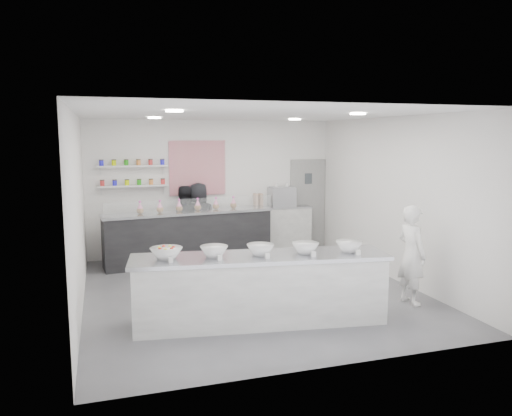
{
  "coord_description": "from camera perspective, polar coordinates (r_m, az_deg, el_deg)",
  "views": [
    {
      "loc": [
        -2.4,
        -7.94,
        2.63
      ],
      "look_at": [
        0.2,
        0.4,
        1.38
      ],
      "focal_mm": 35.0,
      "sensor_mm": 36.0,
      "label": 1
    }
  ],
  "objects": [
    {
      "name": "prep_bowls",
      "position": [
        7.01,
        0.51,
        -4.8
      ],
      "size": [
        3.02,
        0.89,
        0.15
      ],
      "primitive_type": null,
      "rotation": [
        0.0,
        0.0,
        -0.14
      ],
      "color": "white",
      "rests_on": "prep_counter"
    },
    {
      "name": "sneeze_guard",
      "position": [
        10.17,
        -7.26,
        0.24
      ],
      "size": [
        3.47,
        0.37,
        0.3
      ],
      "primitive_type": "cube",
      "rotation": [
        0.0,
        0.0,
        0.1
      ],
      "color": "white",
      "rests_on": "back_bar"
    },
    {
      "name": "label_cards",
      "position": [
        6.57,
        2.46,
        -6.06
      ],
      "size": [
        2.66,
        0.04,
        0.07
      ],
      "primitive_type": null,
      "color": "white",
      "rests_on": "prep_counter"
    },
    {
      "name": "jar_shelf_upper",
      "position": [
        10.87,
        -13.94,
        4.68
      ],
      "size": [
        1.45,
        0.22,
        0.04
      ],
      "primitive_type": "cube",
      "color": "silver",
      "rests_on": "back_wall"
    },
    {
      "name": "downlight_1",
      "position": [
        7.92,
        11.56,
        10.49
      ],
      "size": [
        0.24,
        0.24,
        0.02
      ],
      "primitive_type": "cylinder",
      "color": "white",
      "rests_on": "ceiling"
    },
    {
      "name": "back_wall",
      "position": [
        11.25,
        -4.94,
        2.34
      ],
      "size": [
        5.5,
        0.0,
        5.5
      ],
      "primitive_type": "plane",
      "rotation": [
        1.57,
        0.0,
        0.0
      ],
      "color": "white",
      "rests_on": "floor"
    },
    {
      "name": "espresso_ledge",
      "position": [
        11.61,
        2.85,
        -2.36
      ],
      "size": [
        1.39,
        0.44,
        1.03
      ],
      "primitive_type": "cube",
      "color": "#AEAEAA",
      "rests_on": "floor"
    },
    {
      "name": "jar_shelf_lower",
      "position": [
        10.9,
        -13.86,
        2.47
      ],
      "size": [
        1.45,
        0.22,
        0.04
      ],
      "primitive_type": "cube",
      "color": "silver",
      "rests_on": "back_wall"
    },
    {
      "name": "pattern_panel",
      "position": [
        11.12,
        -6.71,
        4.57
      ],
      "size": [
        1.25,
        0.03,
        1.2
      ],
      "primitive_type": "cube",
      "color": "#AF1432",
      "rests_on": "back_wall"
    },
    {
      "name": "espresso_machine",
      "position": [
        11.51,
        2.98,
        1.26
      ],
      "size": [
        0.58,
        0.4,
        0.44
      ],
      "primitive_type": "cube",
      "color": "#93969E",
      "rests_on": "espresso_ledge"
    },
    {
      "name": "downlight_0",
      "position": [
        7.02,
        -9.3,
        10.87
      ],
      "size": [
        0.24,
        0.24,
        0.02
      ],
      "primitive_type": "cylinder",
      "color": "white",
      "rests_on": "ceiling"
    },
    {
      "name": "downlight_2",
      "position": [
        9.59,
        -11.53,
        10.06
      ],
      "size": [
        0.24,
        0.24,
        0.02
      ],
      "primitive_type": "cylinder",
      "color": "white",
      "rests_on": "ceiling"
    },
    {
      "name": "floor",
      "position": [
        8.7,
        -0.5,
        -9.48
      ],
      "size": [
        6.0,
        6.0,
        0.0
      ],
      "primitive_type": "plane",
      "color": "#515156",
      "rests_on": "ground"
    },
    {
      "name": "prep_counter",
      "position": [
        7.16,
        0.5,
        -9.25
      ],
      "size": [
        3.7,
        1.31,
        0.99
      ],
      "primitive_type": "cube",
      "rotation": [
        0.0,
        0.0,
        -0.14
      ],
      "color": "#AEAEAA",
      "rests_on": "floor"
    },
    {
      "name": "woman_prep",
      "position": [
        8.27,
        17.35,
        -5.11
      ],
      "size": [
        0.43,
        0.61,
        1.58
      ],
      "primitive_type": "imported",
      "rotation": [
        0.0,
        0.0,
        1.67
      ],
      "color": "white",
      "rests_on": "floor"
    },
    {
      "name": "staff_right",
      "position": [
        10.87,
        -6.56,
        -1.44
      ],
      "size": [
        0.82,
        0.54,
        1.66
      ],
      "primitive_type": "imported",
      "rotation": [
        0.0,
        0.0,
        3.13
      ],
      "color": "black",
      "rests_on": "floor"
    },
    {
      "name": "cookie_bags",
      "position": [
        10.47,
        -7.72,
        0.36
      ],
      "size": [
        2.15,
        0.36,
        0.26
      ],
      "primitive_type": null,
      "rotation": [
        0.0,
        0.0,
        0.1
      ],
      "color": "pink",
      "rests_on": "back_bar"
    },
    {
      "name": "back_door",
      "position": [
        11.98,
        5.92,
        0.51
      ],
      "size": [
        0.88,
        0.04,
        2.1
      ],
      "primitive_type": "cube",
      "color": "gray",
      "rests_on": "floor"
    },
    {
      "name": "downlight_3",
      "position": [
        10.27,
        4.45,
        10.06
      ],
      "size": [
        0.24,
        0.24,
        0.02
      ],
      "primitive_type": "cylinder",
      "color": "white",
      "rests_on": "ceiling"
    },
    {
      "name": "back_bar",
      "position": [
        10.58,
        -7.65,
        -3.29
      ],
      "size": [
        3.59,
        1.0,
        1.1
      ],
      "primitive_type": "cube",
      "rotation": [
        0.0,
        0.0,
        0.1
      ],
      "color": "black",
      "rests_on": "floor"
    },
    {
      "name": "cup_stacks",
      "position": [
        11.33,
        0.26,
        0.85
      ],
      "size": [
        0.24,
        0.24,
        0.32
      ],
      "primitive_type": null,
      "color": "tan",
      "rests_on": "espresso_ledge"
    },
    {
      "name": "staff_left",
      "position": [
        10.82,
        -8.24,
        -1.68
      ],
      "size": [
        0.84,
        0.69,
        1.6
      ],
      "primitive_type": "imported",
      "rotation": [
        0.0,
        0.0,
        3.03
      ],
      "color": "black",
      "rests_on": "floor"
    },
    {
      "name": "left_wall",
      "position": [
        8.02,
        -19.66,
        -0.45
      ],
      "size": [
        0.0,
        6.0,
        6.0
      ],
      "primitive_type": "plane",
      "rotation": [
        1.57,
        0.0,
        1.57
      ],
      "color": "white",
      "rests_on": "floor"
    },
    {
      "name": "preserve_jars",
      "position": [
        10.86,
        -13.9,
        3.93
      ],
      "size": [
        1.45,
        0.1,
        0.56
      ],
      "primitive_type": null,
      "color": "red",
      "rests_on": "jar_shelf_lower"
    },
    {
      "name": "right_wall",
      "position": [
        9.53,
        15.53,
        1.02
      ],
      "size": [
        0.0,
        6.0,
        6.0
      ],
      "primitive_type": "plane",
      "rotation": [
        1.57,
        0.0,
        -1.57
      ],
      "color": "white",
      "rests_on": "floor"
    },
    {
      "name": "ceiling",
      "position": [
        8.3,
        -0.53,
        10.68
      ],
      "size": [
        6.0,
        6.0,
        0.0
      ],
      "primitive_type": "plane",
      "rotation": [
        3.14,
        0.0,
        0.0
      ],
      "color": "white",
      "rests_on": "floor"
    }
  ]
}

